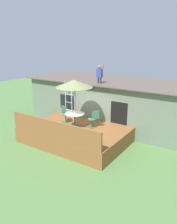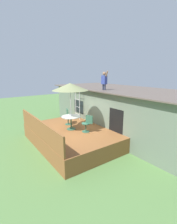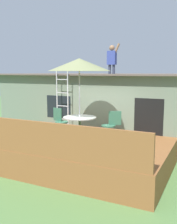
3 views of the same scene
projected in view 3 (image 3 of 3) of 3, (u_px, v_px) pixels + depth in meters
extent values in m
plane|color=#567F42|center=(84.00, 164.00, 8.42)|extent=(40.00, 40.00, 0.00)
cube|color=slate|center=(121.00, 107.00, 11.40)|extent=(10.00, 4.00, 2.80)
cube|color=#66564C|center=(122.00, 74.00, 11.18)|extent=(10.50, 4.50, 0.06)
cube|color=black|center=(59.00, 107.00, 10.45)|extent=(1.10, 0.03, 0.90)
cube|color=black|center=(148.00, 127.00, 8.96)|extent=(1.00, 0.03, 2.00)
cube|color=brown|center=(84.00, 152.00, 8.36)|extent=(5.34, 3.92, 0.80)
cube|color=brown|center=(49.00, 140.00, 6.53)|extent=(5.24, 0.08, 0.90)
cylinder|color=#33664C|center=(80.00, 140.00, 8.25)|extent=(0.48, 0.48, 0.03)
cylinder|color=#33664C|center=(80.00, 129.00, 8.20)|extent=(0.07, 0.07, 0.71)
cylinder|color=#999E93|center=(80.00, 117.00, 8.15)|extent=(1.04, 1.04, 0.03)
cylinder|color=silver|center=(80.00, 102.00, 8.07)|extent=(0.04, 0.04, 2.40)
cone|color=#8C9360|center=(79.00, 65.00, 7.90)|extent=(1.90, 1.90, 0.38)
cylinder|color=silver|center=(57.00, 99.00, 10.02)|extent=(0.04, 0.04, 2.20)
cylinder|color=silver|center=(68.00, 100.00, 9.81)|extent=(0.04, 0.04, 2.20)
cylinder|color=silver|center=(63.00, 119.00, 10.03)|extent=(0.48, 0.03, 0.03)
cylinder|color=silver|center=(62.00, 106.00, 9.95)|extent=(0.48, 0.03, 0.03)
cylinder|color=silver|center=(62.00, 93.00, 9.87)|extent=(0.48, 0.03, 0.03)
cylinder|color=silver|center=(62.00, 80.00, 9.80)|extent=(0.48, 0.03, 0.03)
cylinder|color=#33384C|center=(110.00, 69.00, 9.78)|extent=(0.10, 0.10, 0.34)
cylinder|color=#33384C|center=(114.00, 69.00, 9.71)|extent=(0.10, 0.10, 0.34)
cube|color=#384799|center=(112.00, 58.00, 9.68)|extent=(0.32, 0.20, 0.50)
sphere|color=#997051|center=(112.00, 48.00, 9.63)|extent=(0.20, 0.20, 0.20)
cylinder|color=#997051|center=(117.00, 49.00, 9.56)|extent=(0.26, 0.08, 0.44)
cylinder|color=#33664C|center=(62.00, 135.00, 8.87)|extent=(0.40, 0.40, 0.02)
cylinder|color=#33664C|center=(62.00, 129.00, 8.84)|extent=(0.06, 0.06, 0.44)
cylinder|color=#33664C|center=(61.00, 122.00, 8.80)|extent=(0.44, 0.44, 0.04)
cube|color=#33664C|center=(58.00, 114.00, 8.90)|extent=(0.39, 0.16, 0.44)
cylinder|color=#33664C|center=(108.00, 140.00, 8.29)|extent=(0.40, 0.40, 0.02)
cylinder|color=#33664C|center=(108.00, 133.00, 8.26)|extent=(0.06, 0.06, 0.44)
cylinder|color=#33664C|center=(108.00, 126.00, 8.23)|extent=(0.44, 0.44, 0.04)
cube|color=#33664C|center=(115.00, 118.00, 8.20)|extent=(0.37, 0.23, 0.44)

